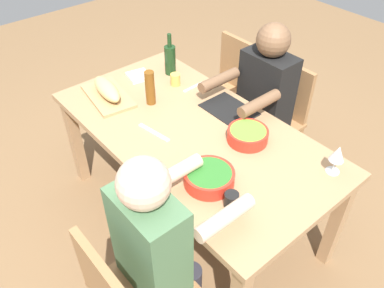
{
  "coord_description": "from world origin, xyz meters",
  "views": [
    {
      "loc": [
        -1.37,
        1.16,
        2.14
      ],
      "look_at": [
        0.0,
        0.0,
        0.63
      ],
      "focal_mm": 37.02,
      "sensor_mm": 36.0,
      "label": 1
    }
  ],
  "objects_px": {
    "wine_glass": "(338,155)",
    "beer_bottle": "(150,88)",
    "cup_near_right": "(175,79)",
    "napkin_stack": "(139,76)",
    "wine_bottle": "(170,59)",
    "serving_bowl_salad": "(248,135)",
    "cup_far_left": "(231,200)",
    "chair_near_right": "(229,87)",
    "diner_far_left": "(158,242)",
    "chair_near_center": "(275,114)",
    "dining_table": "(192,141)",
    "serving_bowl_greens": "(209,177)",
    "bread_loaf": "(107,89)",
    "cutting_board": "(108,96)",
    "diner_near_center": "(261,98)"
  },
  "relations": [
    {
      "from": "dining_table",
      "to": "cup_near_right",
      "type": "bearing_deg",
      "value": -27.39
    },
    {
      "from": "bread_loaf",
      "to": "diner_near_center",
      "type": "bearing_deg",
      "value": -126.94
    },
    {
      "from": "serving_bowl_greens",
      "to": "cutting_board",
      "type": "height_order",
      "value": "serving_bowl_greens"
    },
    {
      "from": "diner_near_center",
      "to": "serving_bowl_salad",
      "type": "bearing_deg",
      "value": 122.76
    },
    {
      "from": "diner_far_left",
      "to": "serving_bowl_greens",
      "type": "distance_m",
      "value": 0.4
    },
    {
      "from": "diner_far_left",
      "to": "beer_bottle",
      "type": "xyz_separation_m",
      "value": [
        0.85,
        -0.57,
        0.15
      ]
    },
    {
      "from": "wine_bottle",
      "to": "beer_bottle",
      "type": "distance_m",
      "value": 0.38
    },
    {
      "from": "diner_near_center",
      "to": "serving_bowl_salad",
      "type": "xyz_separation_m",
      "value": [
        -0.27,
        0.43,
        0.08
      ]
    },
    {
      "from": "chair_near_right",
      "to": "wine_bottle",
      "type": "xyz_separation_m",
      "value": [
        0.11,
        0.48,
        0.37
      ]
    },
    {
      "from": "diner_far_left",
      "to": "cup_near_right",
      "type": "xyz_separation_m",
      "value": [
        0.92,
        -0.82,
        0.08
      ]
    },
    {
      "from": "serving_bowl_salad",
      "to": "wine_bottle",
      "type": "distance_m",
      "value": 0.87
    },
    {
      "from": "cutting_board",
      "to": "napkin_stack",
      "type": "bearing_deg",
      "value": -74.32
    },
    {
      "from": "chair_near_center",
      "to": "napkin_stack",
      "type": "xyz_separation_m",
      "value": [
        0.68,
        0.69,
        0.27
      ]
    },
    {
      "from": "diner_far_left",
      "to": "wine_bottle",
      "type": "xyz_separation_m",
      "value": [
        1.06,
        -0.89,
        0.15
      ]
    },
    {
      "from": "serving_bowl_salad",
      "to": "cup_far_left",
      "type": "distance_m",
      "value": 0.49
    },
    {
      "from": "serving_bowl_salad",
      "to": "bread_loaf",
      "type": "relative_size",
      "value": 0.71
    },
    {
      "from": "dining_table",
      "to": "napkin_stack",
      "type": "xyz_separation_m",
      "value": [
        0.68,
        -0.09,
        0.1
      ]
    },
    {
      "from": "serving_bowl_greens",
      "to": "wine_glass",
      "type": "distance_m",
      "value": 0.64
    },
    {
      "from": "diner_near_center",
      "to": "dining_table",
      "type": "bearing_deg",
      "value": 90.0
    },
    {
      "from": "serving_bowl_greens",
      "to": "serving_bowl_salad",
      "type": "bearing_deg",
      "value": -74.39
    },
    {
      "from": "cup_near_right",
      "to": "napkin_stack",
      "type": "height_order",
      "value": "cup_near_right"
    },
    {
      "from": "chair_near_right",
      "to": "napkin_stack",
      "type": "height_order",
      "value": "chair_near_right"
    },
    {
      "from": "cutting_board",
      "to": "bread_loaf",
      "type": "relative_size",
      "value": 1.25
    },
    {
      "from": "wine_bottle",
      "to": "napkin_stack",
      "type": "height_order",
      "value": "wine_bottle"
    },
    {
      "from": "chair_near_center",
      "to": "serving_bowl_greens",
      "type": "distance_m",
      "value": 1.1
    },
    {
      "from": "cup_far_left",
      "to": "chair_near_center",
      "type": "bearing_deg",
      "value": -61.23
    },
    {
      "from": "diner_near_center",
      "to": "diner_far_left",
      "type": "bearing_deg",
      "value": 111.81
    },
    {
      "from": "chair_near_right",
      "to": "beer_bottle",
      "type": "xyz_separation_m",
      "value": [
        -0.11,
        0.8,
        0.37
      ]
    },
    {
      "from": "wine_glass",
      "to": "beer_bottle",
      "type": "bearing_deg",
      "value": 17.29
    },
    {
      "from": "diner_near_center",
      "to": "wine_bottle",
      "type": "bearing_deg",
      "value": 27.18
    },
    {
      "from": "diner_near_center",
      "to": "bread_loaf",
      "type": "xyz_separation_m",
      "value": [
        0.6,
        0.79,
        0.11
      ]
    },
    {
      "from": "diner_near_center",
      "to": "wine_glass",
      "type": "height_order",
      "value": "diner_near_center"
    },
    {
      "from": "dining_table",
      "to": "bread_loaf",
      "type": "xyz_separation_m",
      "value": [
        0.6,
        0.2,
        0.15
      ]
    },
    {
      "from": "serving_bowl_greens",
      "to": "chair_near_center",
      "type": "bearing_deg",
      "value": -68.99
    },
    {
      "from": "diner_far_left",
      "to": "chair_near_right",
      "type": "xyz_separation_m",
      "value": [
        0.95,
        -1.37,
        -0.21
      ]
    },
    {
      "from": "wine_bottle",
      "to": "dining_table",
      "type": "bearing_deg",
      "value": 152.98
    },
    {
      "from": "cup_near_right",
      "to": "cup_far_left",
      "type": "bearing_deg",
      "value": 155.12
    },
    {
      "from": "wine_bottle",
      "to": "napkin_stack",
      "type": "xyz_separation_m",
      "value": [
        0.1,
        0.2,
        -0.1
      ]
    },
    {
      "from": "chair_near_center",
      "to": "wine_glass",
      "type": "xyz_separation_m",
      "value": [
        -0.73,
        0.46,
        0.37
      ]
    },
    {
      "from": "dining_table",
      "to": "serving_bowl_greens",
      "type": "height_order",
      "value": "serving_bowl_greens"
    },
    {
      "from": "serving_bowl_salad",
      "to": "serving_bowl_greens",
      "type": "xyz_separation_m",
      "value": [
        -0.11,
        0.38,
        0.0
      ]
    },
    {
      "from": "diner_near_center",
      "to": "beer_bottle",
      "type": "xyz_separation_m",
      "value": [
        0.37,
        0.62,
        0.15
      ]
    },
    {
      "from": "cup_far_left",
      "to": "cup_near_right",
      "type": "bearing_deg",
      "value": -24.88
    },
    {
      "from": "cutting_board",
      "to": "cup_near_right",
      "type": "height_order",
      "value": "cup_near_right"
    },
    {
      "from": "chair_near_right",
      "to": "diner_near_center",
      "type": "distance_m",
      "value": 0.55
    },
    {
      "from": "diner_far_left",
      "to": "chair_near_center",
      "type": "bearing_deg",
      "value": -70.87
    },
    {
      "from": "cutting_board",
      "to": "wine_glass",
      "type": "distance_m",
      "value": 1.42
    },
    {
      "from": "cutting_board",
      "to": "wine_glass",
      "type": "height_order",
      "value": "wine_glass"
    },
    {
      "from": "dining_table",
      "to": "serving_bowl_greens",
      "type": "xyz_separation_m",
      "value": [
        -0.38,
        0.21,
        0.13
      ]
    },
    {
      "from": "serving_bowl_salad",
      "to": "napkin_stack",
      "type": "xyz_separation_m",
      "value": [
        0.95,
        0.08,
        -0.03
      ]
    }
  ]
}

